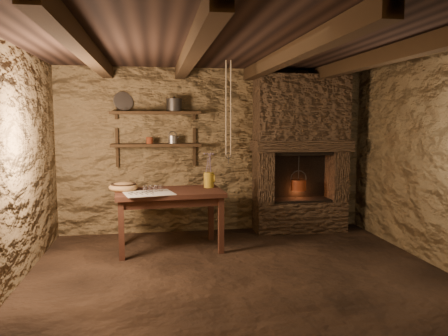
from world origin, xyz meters
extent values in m
plane|color=black|center=(0.00, 0.00, 0.00)|extent=(4.50, 4.50, 0.00)
cube|color=brown|center=(0.00, 2.00, 1.20)|extent=(4.50, 0.04, 2.40)
cube|color=brown|center=(0.00, -2.00, 1.20)|extent=(4.50, 0.04, 2.40)
cube|color=brown|center=(-2.25, 0.00, 1.20)|extent=(0.04, 4.00, 2.40)
cube|color=brown|center=(2.25, 0.00, 1.20)|extent=(0.04, 4.00, 2.40)
cube|color=black|center=(0.00, 0.00, 2.40)|extent=(4.50, 4.00, 0.04)
cube|color=black|center=(-1.50, 0.00, 2.31)|extent=(0.14, 3.95, 0.16)
cube|color=black|center=(-0.50, 0.00, 2.31)|extent=(0.14, 3.95, 0.16)
cube|color=black|center=(0.50, 0.00, 2.31)|extent=(0.14, 3.95, 0.16)
cube|color=black|center=(1.50, 0.00, 2.31)|extent=(0.14, 3.95, 0.16)
cube|color=black|center=(-0.85, 1.84, 1.30)|extent=(1.25, 0.30, 0.04)
cube|color=black|center=(-0.85, 1.84, 1.75)|extent=(1.25, 0.30, 0.04)
cube|color=#36261B|center=(1.25, 1.77, 0.23)|extent=(1.35, 0.45, 0.45)
cube|color=#36261B|center=(0.69, 1.77, 0.82)|extent=(0.23, 0.45, 0.75)
cube|color=#36261B|center=(1.81, 1.77, 0.82)|extent=(0.23, 0.45, 0.75)
cube|color=#36261B|center=(1.25, 1.74, 1.28)|extent=(1.43, 0.51, 0.16)
cube|color=#36261B|center=(1.25, 1.77, 1.83)|extent=(1.35, 0.45, 0.94)
cube|color=black|center=(1.25, 1.96, 0.82)|extent=(0.90, 0.06, 0.75)
cube|color=#361B13|center=(-0.70, 1.11, 0.73)|extent=(1.39, 0.86, 0.06)
cube|color=#361B13|center=(-0.70, 1.11, 0.65)|extent=(1.26, 0.73, 0.10)
cube|color=silver|center=(-0.95, 0.91, 0.77)|extent=(0.66, 0.57, 0.01)
cylinder|color=olive|center=(-0.17, 1.28, 0.86)|extent=(0.14, 0.14, 0.20)
torus|color=olive|center=(-0.10, 1.28, 0.89)|extent=(0.02, 0.11, 0.11)
ellipsoid|color=#9F7645|center=(-1.27, 1.19, 0.81)|extent=(0.43, 0.43, 0.13)
cylinder|color=#2B2826|center=(-0.59, 1.84, 1.85)|extent=(0.25, 0.25, 0.16)
cylinder|color=#A2A19C|center=(-1.30, 1.94, 1.91)|extent=(0.30, 0.22, 0.28)
cylinder|color=#5D2312|center=(-0.94, 1.84, 1.37)|extent=(0.11, 0.11, 0.09)
cylinder|color=maroon|center=(1.21, 1.72, 0.70)|extent=(0.28, 0.28, 0.16)
torus|color=#2B2826|center=(1.21, 1.72, 0.79)|extent=(0.25, 0.02, 0.25)
cylinder|color=#2B2826|center=(1.21, 1.72, 0.94)|extent=(0.01, 0.01, 0.44)
camera|label=1|loc=(-0.87, -4.39, 1.65)|focal=35.00mm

